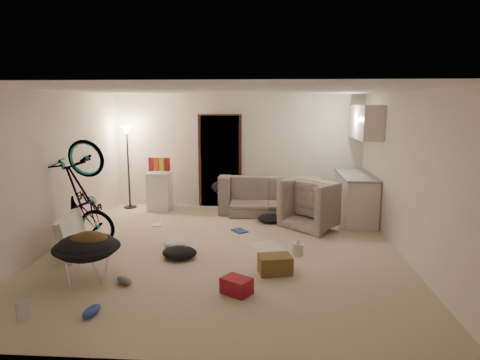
# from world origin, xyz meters

# --- Properties ---
(floor) EXTENTS (5.50, 6.00, 0.02)m
(floor) POSITION_xyz_m (0.00, 0.00, -0.01)
(floor) COLOR #C5B297
(floor) RESTS_ON ground
(ceiling) EXTENTS (5.50, 6.00, 0.02)m
(ceiling) POSITION_xyz_m (0.00, 0.00, 2.51)
(ceiling) COLOR white
(ceiling) RESTS_ON wall_back
(wall_back) EXTENTS (5.50, 0.02, 2.50)m
(wall_back) POSITION_xyz_m (0.00, 3.01, 1.25)
(wall_back) COLOR silver
(wall_back) RESTS_ON floor
(wall_front) EXTENTS (5.50, 0.02, 2.50)m
(wall_front) POSITION_xyz_m (0.00, -3.01, 1.25)
(wall_front) COLOR silver
(wall_front) RESTS_ON floor
(wall_left) EXTENTS (0.02, 6.00, 2.50)m
(wall_left) POSITION_xyz_m (-2.76, 0.00, 1.25)
(wall_left) COLOR silver
(wall_left) RESTS_ON floor
(wall_right) EXTENTS (0.02, 6.00, 2.50)m
(wall_right) POSITION_xyz_m (2.76, 0.00, 1.25)
(wall_right) COLOR silver
(wall_right) RESTS_ON floor
(doorway) EXTENTS (0.85, 0.10, 2.04)m
(doorway) POSITION_xyz_m (-0.40, 2.97, 1.02)
(doorway) COLOR black
(doorway) RESTS_ON floor
(door_trim) EXTENTS (0.97, 0.04, 2.10)m
(door_trim) POSITION_xyz_m (-0.40, 2.94, 1.02)
(door_trim) COLOR #381C13
(door_trim) RESTS_ON floor
(floor_lamp) EXTENTS (0.28, 0.28, 1.81)m
(floor_lamp) POSITION_xyz_m (-2.40, 2.65, 1.31)
(floor_lamp) COLOR black
(floor_lamp) RESTS_ON floor
(kitchen_counter) EXTENTS (0.60, 1.50, 0.88)m
(kitchen_counter) POSITION_xyz_m (2.43, 2.00, 0.44)
(kitchen_counter) COLOR beige
(kitchen_counter) RESTS_ON floor
(counter_top) EXTENTS (0.64, 1.54, 0.04)m
(counter_top) POSITION_xyz_m (2.43, 2.00, 0.90)
(counter_top) COLOR gray
(counter_top) RESTS_ON kitchen_counter
(kitchen_uppers) EXTENTS (0.38, 1.40, 0.65)m
(kitchen_uppers) POSITION_xyz_m (2.56, 2.00, 1.95)
(kitchen_uppers) COLOR beige
(kitchen_uppers) RESTS_ON wall_right
(sofa) EXTENTS (2.09, 0.83, 0.61)m
(sofa) POSITION_xyz_m (0.70, 2.45, 0.31)
(sofa) COLOR #384039
(sofa) RESTS_ON floor
(armchair) EXTENTS (1.36, 1.36, 0.67)m
(armchair) POSITION_xyz_m (1.67, 1.53, 0.33)
(armchair) COLOR #384039
(armchair) RESTS_ON floor
(bicycle) EXTENTS (1.88, 1.01, 1.03)m
(bicycle) POSITION_xyz_m (-2.30, 0.08, 0.47)
(bicycle) COLOR black
(bicycle) RESTS_ON floor
(book_asset) EXTENTS (0.26, 0.25, 0.02)m
(book_asset) POSITION_xyz_m (-1.99, -2.42, 0.01)
(book_asset) COLOR maroon
(book_asset) RESTS_ON floor
(mini_fridge) EXTENTS (0.49, 0.49, 0.82)m
(mini_fridge) POSITION_xyz_m (-1.69, 2.55, 0.41)
(mini_fridge) COLOR white
(mini_fridge) RESTS_ON floor
(snack_box_0) EXTENTS (0.11, 0.08, 0.30)m
(snack_box_0) POSITION_xyz_m (-1.86, 2.55, 1.00)
(snack_box_0) COLOR maroon
(snack_box_0) RESTS_ON mini_fridge
(snack_box_1) EXTENTS (0.11, 0.09, 0.30)m
(snack_box_1) POSITION_xyz_m (-1.74, 2.55, 1.00)
(snack_box_1) COLOR #C64B18
(snack_box_1) RESTS_ON mini_fridge
(snack_box_2) EXTENTS (0.11, 0.08, 0.30)m
(snack_box_2) POSITION_xyz_m (-1.62, 2.55, 1.00)
(snack_box_2) COLOR gold
(snack_box_2) RESTS_ON mini_fridge
(snack_box_3) EXTENTS (0.11, 0.09, 0.30)m
(snack_box_3) POSITION_xyz_m (-1.50, 2.55, 1.00)
(snack_box_3) COLOR maroon
(snack_box_3) RESTS_ON mini_fridge
(saucer_chair) EXTENTS (0.87, 0.87, 0.62)m
(saucer_chair) POSITION_xyz_m (-1.69, -1.26, 0.37)
(saucer_chair) COLOR silver
(saucer_chair) RESTS_ON floor
(hoodie) EXTENTS (0.56, 0.49, 0.22)m
(hoodie) POSITION_xyz_m (-1.64, -1.29, 0.56)
(hoodie) COLOR #51381B
(hoodie) RESTS_ON saucer_chair
(sofa_drape) EXTENTS (0.65, 0.58, 0.28)m
(sofa_drape) POSITION_xyz_m (-0.25, 2.45, 0.54)
(sofa_drape) COLOR black
(sofa_drape) RESTS_ON sofa
(tv_box) EXTENTS (0.38, 0.99, 0.65)m
(tv_box) POSITION_xyz_m (-2.30, -0.39, 0.32)
(tv_box) COLOR silver
(tv_box) RESTS_ON floor
(drink_case_a) EXTENTS (0.50, 0.40, 0.25)m
(drink_case_a) POSITION_xyz_m (0.79, -0.88, 0.13)
(drink_case_a) COLOR brown
(drink_case_a) RESTS_ON floor
(drink_case_b) EXTENTS (0.43, 0.40, 0.20)m
(drink_case_b) POSITION_xyz_m (0.31, -1.56, 0.10)
(drink_case_b) COLOR maroon
(drink_case_b) RESTS_ON floor
(juicer) EXTENTS (0.18, 0.18, 0.25)m
(juicer) POSITION_xyz_m (1.15, -0.14, 0.10)
(juicer) COLOR beige
(juicer) RESTS_ON floor
(newspaper) EXTENTS (0.71, 0.77, 0.01)m
(newspaper) POSITION_xyz_m (0.69, 0.17, 0.00)
(newspaper) COLOR beige
(newspaper) RESTS_ON floor
(book_blue) EXTENTS (0.33, 0.35, 0.03)m
(book_blue) POSITION_xyz_m (0.17, 1.01, 0.01)
(book_blue) COLOR #2B3D9E
(book_blue) RESTS_ON floor
(book_white) EXTENTS (0.21, 0.26, 0.02)m
(book_white) POSITION_xyz_m (-1.44, 1.32, 0.01)
(book_white) COLOR silver
(book_white) RESTS_ON floor
(shoe_1) EXTENTS (0.24, 0.24, 0.09)m
(shoe_1) POSITION_xyz_m (0.49, 2.50, 0.05)
(shoe_1) COLOR slate
(shoe_1) RESTS_ON floor
(shoe_2) EXTENTS (0.19, 0.31, 0.11)m
(shoe_2) POSITION_xyz_m (-1.25, -2.22, 0.05)
(shoe_2) COLOR #2B3D9E
(shoe_2) RESTS_ON floor
(shoe_3) EXTENTS (0.30, 0.26, 0.10)m
(shoe_3) POSITION_xyz_m (-1.16, -1.39, 0.05)
(shoe_3) COLOR slate
(shoe_3) RESTS_ON floor
(clothes_lump_a) EXTENTS (0.58, 0.51, 0.17)m
(clothes_lump_a) POSITION_xyz_m (-0.64, -0.40, 0.08)
(clothes_lump_a) COLOR black
(clothes_lump_a) RESTS_ON floor
(clothes_lump_b) EXTENTS (0.61, 0.58, 0.15)m
(clothes_lump_b) POSITION_xyz_m (0.72, 1.68, 0.07)
(clothes_lump_b) COLOR black
(clothes_lump_b) RESTS_ON floor
(clothes_lump_c) EXTENTS (0.54, 0.52, 0.13)m
(clothes_lump_c) POSITION_xyz_m (-0.82, 0.10, 0.06)
(clothes_lump_c) COLOR silver
(clothes_lump_c) RESTS_ON floor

